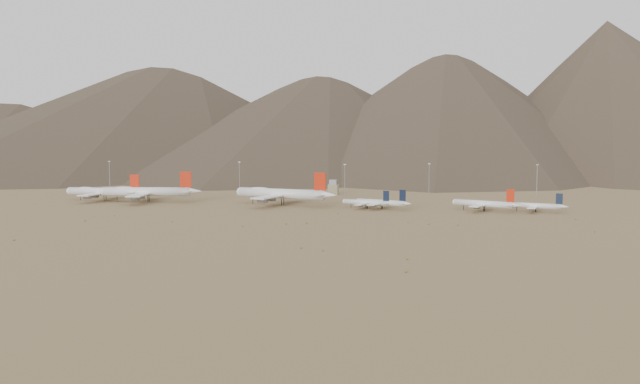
% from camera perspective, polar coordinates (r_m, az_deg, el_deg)
% --- Properties ---
extents(ground, '(3000.00, 3000.00, 0.00)m').
position_cam_1_polar(ground, '(405.25, -6.16, -1.66)').
color(ground, '#A18253').
rests_on(ground, ground).
extents(mountain_ridge, '(4400.00, 1000.00, 300.00)m').
position_cam_1_polar(mountain_ridge, '(1292.39, 6.52, 9.64)').
color(mountain_ridge, brown).
rests_on(mountain_ridge, ground).
extents(widebody_west, '(66.35, 50.68, 19.71)m').
position_cam_1_polar(widebody_west, '(488.40, -19.16, 0.04)').
color(widebody_west, white).
rests_on(widebody_west, ground).
extents(widebody_centre, '(74.06, 57.94, 22.21)m').
position_cam_1_polar(widebody_centre, '(468.42, -15.53, 0.04)').
color(widebody_centre, white).
rests_on(widebody_centre, ground).
extents(widebody_east, '(77.09, 60.67, 23.30)m').
position_cam_1_polar(widebody_east, '(432.85, -3.55, -0.14)').
color(widebody_east, white).
rests_on(widebody_east, ground).
extents(narrowbody_a, '(36.32, 26.82, 12.25)m').
position_cam_1_polar(narrowbody_a, '(412.70, 4.34, -0.97)').
color(narrowbody_a, white).
rests_on(narrowbody_a, ground).
extents(narrowbody_b, '(38.50, 28.77, 13.27)m').
position_cam_1_polar(narrowbody_b, '(410.70, 5.72, -0.96)').
color(narrowbody_b, white).
rests_on(narrowbody_b, ground).
extents(narrowbody_c, '(42.53, 31.95, 14.84)m').
position_cam_1_polar(narrowbody_c, '(409.63, 14.85, -1.05)').
color(narrowbody_c, white).
rests_on(narrowbody_c, ground).
extents(narrowbody_d, '(36.78, 27.09, 12.36)m').
position_cam_1_polar(narrowbody_d, '(415.03, 19.17, -1.20)').
color(narrowbody_d, white).
rests_on(narrowbody_d, ground).
extents(control_tower, '(8.00, 8.00, 12.00)m').
position_cam_1_polar(control_tower, '(513.02, 1.23, 0.39)').
color(control_tower, gray).
rests_on(control_tower, ground).
extents(mast_far_west, '(2.00, 0.60, 25.70)m').
position_cam_1_polar(mast_far_west, '(581.99, -18.69, 1.56)').
color(mast_far_west, gray).
rests_on(mast_far_west, ground).
extents(mast_west, '(2.00, 0.60, 25.70)m').
position_cam_1_polar(mast_west, '(544.56, -7.38, 1.56)').
color(mast_west, gray).
rests_on(mast_west, ground).
extents(mast_centre, '(2.00, 0.60, 25.70)m').
position_cam_1_polar(mast_centre, '(495.63, 2.28, 1.25)').
color(mast_centre, gray).
rests_on(mast_centre, ground).
extents(mast_east, '(2.00, 0.60, 25.70)m').
position_cam_1_polar(mast_east, '(515.60, 9.94, 1.33)').
color(mast_east, gray).
rests_on(mast_east, ground).
extents(mast_far_east, '(2.00, 0.60, 25.70)m').
position_cam_1_polar(mast_far_east, '(520.16, 19.23, 1.15)').
color(mast_far_east, gray).
rests_on(mast_far_east, ground).
extents(desert_scrub, '(411.69, 173.79, 0.85)m').
position_cam_1_polar(desert_scrub, '(318.83, -7.14, -3.46)').
color(desert_scrub, olive).
rests_on(desert_scrub, ground).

